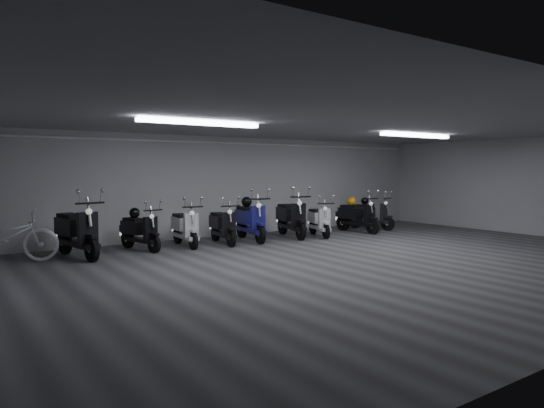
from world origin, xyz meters
TOP-DOWN VIEW (x-y plane):
  - floor at (0.00, 0.00)m, footprint 14.00×10.00m
  - ceiling at (0.00, 0.00)m, footprint 14.00×10.00m
  - back_wall at (0.00, 5.00)m, footprint 14.00×0.01m
  - right_wall at (7.00, 0.00)m, footprint 0.01×10.00m
  - fluor_strip_left at (-3.00, 1.00)m, footprint 2.40×0.18m
  - fluor_strip_right at (3.00, 1.00)m, footprint 2.40×0.18m
  - conduit at (0.00, 4.92)m, footprint 13.60×0.05m
  - scooter_0 at (-4.62, 3.64)m, footprint 1.03×2.09m
  - scooter_1 at (-3.19, 3.81)m, footprint 0.91×1.70m
  - scooter_2 at (-2.08, 3.77)m, footprint 0.71×1.73m
  - scooter_3 at (-1.12, 3.62)m, footprint 0.78×1.72m
  - scooter_4 at (-0.25, 3.70)m, footprint 0.93×1.98m
  - scooter_5 at (1.05, 3.64)m, footprint 1.08×2.03m
  - scooter_6 at (1.81, 3.35)m, footprint 1.04×1.69m
  - scooter_7 at (3.32, 3.39)m, footprint 0.72×1.78m
  - scooter_9 at (4.22, 3.70)m, footprint 1.07×1.74m
  - bicycle at (-5.98, 3.81)m, footprint 2.12×1.17m
  - helmet_0 at (-3.24, 4.03)m, footprint 0.25×0.25m
  - helmet_1 at (3.30, 3.63)m, footprint 0.26×0.26m
  - helmet_2 at (4.15, 3.92)m, footprint 0.24×0.24m
  - helmet_3 at (-0.21, 3.96)m, footprint 0.28×0.28m

SIDE VIEW (x-z plane):
  - floor at x=0.00m, z-range -0.01..0.00m
  - scooter_6 at x=1.81m, z-range 0.00..1.19m
  - scooter_1 at x=-3.19m, z-range 0.00..1.20m
  - scooter_9 at x=4.22m, z-range 0.00..1.23m
  - scooter_3 at x=-1.12m, z-range 0.00..1.24m
  - scooter_2 at x=-2.08m, z-range 0.00..1.25m
  - scooter_7 at x=3.32m, z-range 0.00..1.29m
  - bicycle at x=-5.98m, z-range 0.00..1.30m
  - scooter_4 at x=-0.25m, z-range 0.00..1.42m
  - scooter_5 at x=1.05m, z-range 0.00..1.44m
  - scooter_0 at x=-4.62m, z-range 0.00..1.49m
  - helmet_0 at x=-3.24m, z-range 0.75..0.99m
  - helmet_2 at x=4.15m, z-range 0.76..1.00m
  - helmet_1 at x=3.30m, z-range 0.80..1.06m
  - helmet_3 at x=-0.21m, z-range 0.88..1.16m
  - back_wall at x=0.00m, z-range 0.00..2.80m
  - right_wall at x=7.00m, z-range 0.00..2.80m
  - conduit at x=0.00m, z-range 2.59..2.65m
  - fluor_strip_left at x=-3.00m, z-range 2.70..2.78m
  - fluor_strip_right at x=3.00m, z-range 2.70..2.78m
  - ceiling at x=0.00m, z-range 2.80..2.81m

